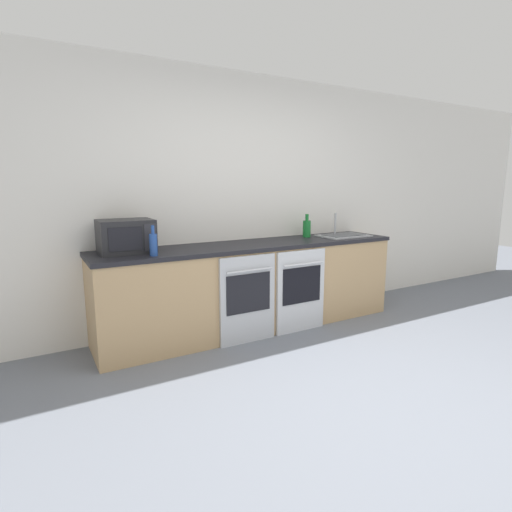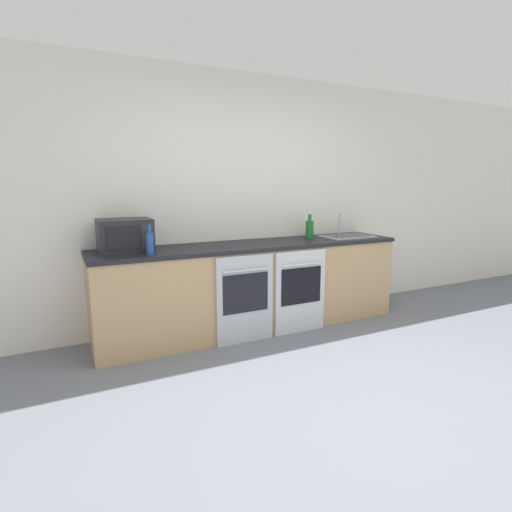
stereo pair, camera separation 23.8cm
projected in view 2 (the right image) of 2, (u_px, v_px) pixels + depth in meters
ground_plane at (380, 417)px, 2.56m from camera, size 16.00×16.00×0.00m
wall_back at (239, 201)px, 4.25m from camera, size 10.00×0.06×2.60m
counter_back at (254, 286)px, 4.10m from camera, size 3.18×0.65×0.89m
oven_left at (245, 299)px, 3.70m from camera, size 0.57×0.06×0.83m
oven_right at (300, 291)px, 3.97m from camera, size 0.57×0.06×0.83m
microwave at (125, 235)px, 3.52m from camera, size 0.45×0.36×0.29m
bottle_green at (310, 228)px, 4.45m from camera, size 0.09×0.09×0.26m
bottle_blue at (150, 243)px, 3.35m from camera, size 0.07×0.07×0.26m
sink at (347, 236)px, 4.50m from camera, size 0.55×0.37×0.26m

